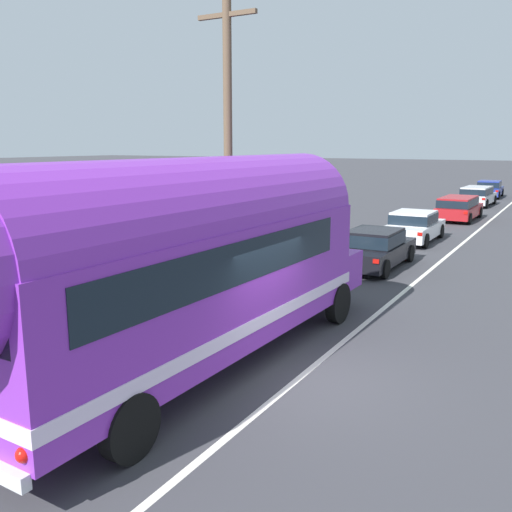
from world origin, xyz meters
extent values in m
plane|color=#38383D|center=(0.00, 0.00, 0.00)|extent=(300.00, 300.00, 0.00)
cube|color=silver|center=(0.00, 12.00, 0.00)|extent=(0.14, 80.00, 0.01)
cube|color=silver|center=(-3.81, 12.00, 0.00)|extent=(0.12, 80.00, 0.01)
cylinder|color=brown|center=(-4.26, 4.21, 4.25)|extent=(0.24, 0.24, 8.50)
cube|color=brown|center=(-4.26, 4.21, 7.70)|extent=(1.80, 0.12, 0.12)
cube|color=purple|center=(-1.93, -0.66, 1.75)|extent=(2.76, 9.31, 2.30)
cylinder|color=purple|center=(-1.93, -0.66, 2.90)|extent=(2.70, 9.21, 2.45)
cube|color=purple|center=(-1.78, 4.61, 1.07)|extent=(2.30, 1.36, 0.95)
cube|color=silver|center=(-1.93, -0.66, 1.10)|extent=(2.80, 9.35, 0.24)
cube|color=black|center=(-1.93, -0.96, 2.35)|extent=(2.74, 7.51, 0.76)
sphere|color=red|center=(-1.00, -5.29, 0.85)|extent=(0.20, 0.20, 0.20)
cube|color=black|center=(-1.79, 4.01, 2.40)|extent=(2.14, 0.16, 0.96)
cube|color=silver|center=(-1.76, 5.30, 0.95)|extent=(0.90, 0.13, 0.56)
cylinder|color=black|center=(-2.98, 3.60, 0.50)|extent=(0.29, 1.01, 1.00)
cylinder|color=black|center=(-0.64, 3.53, 0.50)|extent=(0.29, 1.01, 1.00)
cylinder|color=black|center=(-3.18, -3.65, 0.50)|extent=(0.29, 1.01, 1.00)
cylinder|color=black|center=(-0.84, -3.71, 0.50)|extent=(0.29, 1.01, 1.00)
cube|color=black|center=(-1.89, 10.16, 0.52)|extent=(1.82, 4.51, 0.60)
cube|color=black|center=(-1.89, 10.04, 1.09)|extent=(1.62, 2.16, 0.55)
cube|color=black|center=(-1.89, 10.04, 1.06)|extent=(1.68, 2.20, 0.43)
cube|color=red|center=(-2.68, 7.90, 0.70)|extent=(0.20, 0.04, 0.14)
cube|color=red|center=(-1.10, 7.90, 0.70)|extent=(0.20, 0.04, 0.14)
cylinder|color=black|center=(-2.76, 11.72, 0.32)|extent=(0.20, 0.64, 0.64)
cylinder|color=black|center=(-1.02, 11.72, 0.32)|extent=(0.20, 0.64, 0.64)
cylinder|color=black|center=(-2.76, 8.61, 0.32)|extent=(0.20, 0.64, 0.64)
cylinder|color=black|center=(-1.02, 8.61, 0.32)|extent=(0.20, 0.64, 0.64)
cube|color=white|center=(-2.07, 16.33, 0.52)|extent=(1.88, 4.48, 0.60)
cube|color=white|center=(-2.07, 16.20, 1.09)|extent=(1.67, 2.13, 0.55)
cube|color=black|center=(-2.07, 16.20, 1.06)|extent=(1.73, 2.17, 0.43)
cube|color=red|center=(-2.87, 14.08, 0.70)|extent=(0.20, 0.04, 0.14)
cube|color=red|center=(-1.25, 14.09, 0.70)|extent=(0.20, 0.04, 0.14)
cylinder|color=black|center=(-2.97, 17.86, 0.32)|extent=(0.20, 0.64, 0.64)
cylinder|color=black|center=(-1.19, 17.87, 0.32)|extent=(0.20, 0.64, 0.64)
cylinder|color=black|center=(-2.95, 14.79, 0.32)|extent=(0.20, 0.64, 0.64)
cylinder|color=black|center=(-1.17, 14.80, 0.32)|extent=(0.20, 0.64, 0.64)
cube|color=#A5191E|center=(-1.66, 24.92, 0.52)|extent=(1.93, 4.80, 0.60)
cube|color=#A5191E|center=(-1.67, 24.45, 1.09)|extent=(1.70, 3.35, 0.55)
cube|color=black|center=(-1.67, 24.45, 1.06)|extent=(1.76, 3.39, 0.43)
cube|color=red|center=(-2.50, 22.54, 0.70)|extent=(0.20, 0.04, 0.14)
cube|color=red|center=(-0.89, 22.51, 0.70)|extent=(0.20, 0.04, 0.14)
cylinder|color=black|center=(-2.51, 26.62, 0.32)|extent=(0.21, 0.64, 0.64)
cylinder|color=black|center=(-0.75, 26.59, 0.32)|extent=(0.21, 0.64, 0.64)
cylinder|color=black|center=(-2.57, 23.25, 0.32)|extent=(0.21, 0.64, 0.64)
cylinder|color=black|center=(-0.80, 23.22, 0.32)|extent=(0.21, 0.64, 0.64)
cube|color=silver|center=(-1.95, 33.54, 0.52)|extent=(1.99, 4.67, 0.60)
cube|color=silver|center=(-1.97, 33.07, 1.09)|extent=(1.74, 3.21, 0.55)
cube|color=black|center=(-1.97, 33.07, 1.06)|extent=(1.80, 3.25, 0.43)
cube|color=red|center=(-2.83, 31.26, 0.70)|extent=(0.20, 0.05, 0.14)
cube|color=red|center=(-1.23, 31.20, 0.70)|extent=(0.20, 0.05, 0.14)
cylinder|color=black|center=(-2.78, 35.17, 0.32)|extent=(0.22, 0.65, 0.64)
cylinder|color=black|center=(-1.02, 35.11, 0.32)|extent=(0.22, 0.65, 0.64)
cylinder|color=black|center=(-2.88, 31.97, 0.32)|extent=(0.22, 0.65, 0.64)
cylinder|color=black|center=(-1.13, 31.91, 0.32)|extent=(0.22, 0.65, 0.64)
cube|color=navy|center=(-2.13, 40.62, 0.52)|extent=(1.95, 4.54, 0.60)
cube|color=navy|center=(-2.13, 40.49, 1.09)|extent=(1.68, 2.19, 0.55)
cube|color=black|center=(-2.13, 40.49, 1.06)|extent=(1.74, 2.23, 0.43)
cube|color=red|center=(-2.86, 38.34, 0.70)|extent=(0.20, 0.05, 0.14)
cube|color=red|center=(-1.28, 38.39, 0.70)|extent=(0.20, 0.05, 0.14)
cylinder|color=black|center=(-3.05, 42.14, 0.32)|extent=(0.22, 0.65, 0.64)
cylinder|color=black|center=(-1.31, 42.19, 0.32)|extent=(0.22, 0.65, 0.64)
cylinder|color=black|center=(-2.96, 39.05, 0.32)|extent=(0.22, 0.65, 0.64)
cylinder|color=black|center=(-1.22, 39.10, 0.32)|extent=(0.22, 0.65, 0.64)
camera|label=1|loc=(4.25, -9.04, 4.37)|focal=39.32mm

